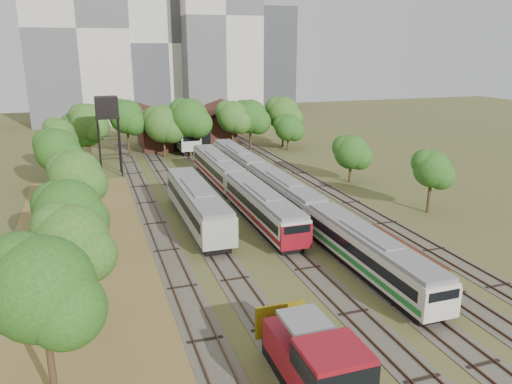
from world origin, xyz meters
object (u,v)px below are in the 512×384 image
object	(u,v)px
water_tower	(107,109)
railcar_green_set	(284,193)
railcar_red_set	(237,185)
shunter_locomotive	(317,366)

from	to	relation	value
water_tower	railcar_green_set	bearing A→B (deg)	-51.87
railcar_red_set	water_tower	bearing A→B (deg)	126.95
railcar_green_set	railcar_red_set	bearing A→B (deg)	132.41
shunter_locomotive	railcar_red_set	bearing A→B (deg)	79.88
railcar_green_set	shunter_locomotive	bearing A→B (deg)	-108.89
railcar_red_set	shunter_locomotive	world-z (taller)	shunter_locomotive
shunter_locomotive	water_tower	bearing A→B (deg)	97.76
shunter_locomotive	water_tower	distance (m)	51.74
shunter_locomotive	water_tower	world-z (taller)	water_tower
railcar_red_set	water_tower	xyz separation A→B (m)	(-12.92, 17.17, 7.17)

